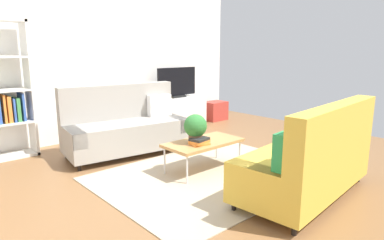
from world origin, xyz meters
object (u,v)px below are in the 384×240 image
(couch_beige, at_px, (126,127))
(bottle_0, at_px, (169,95))
(table_book_0, at_px, (199,144))
(tv_console, at_px, (177,112))
(couch_green, at_px, (310,160))
(vase_1, at_px, (161,95))
(storage_trunk, at_px, (215,111))
(potted_plant, at_px, (195,127))
(tv, at_px, (177,83))
(vase_0, at_px, (153,95))
(coffee_table, at_px, (203,143))

(couch_beige, bearing_deg, bottle_0, -142.12)
(table_book_0, bearing_deg, tv_console, 56.65)
(couch_green, relative_size, bottle_0, 12.70)
(couch_beige, relative_size, vase_1, 14.50)
(storage_trunk, distance_m, potted_plant, 3.59)
(couch_green, relative_size, tv, 1.97)
(potted_plant, relative_size, table_book_0, 1.65)
(tv, relative_size, vase_1, 7.26)
(couch_green, xyz_separation_m, bottle_0, (0.96, 3.78, 0.28))
(couch_green, distance_m, tv_console, 4.01)
(vase_0, height_order, bottle_0, vase_0)
(tv, bearing_deg, vase_1, 169.57)
(coffee_table, relative_size, storage_trunk, 2.12)
(tv_console, distance_m, potted_plant, 2.91)
(vase_1, distance_m, bottle_0, 0.18)
(couch_beige, relative_size, tv_console, 1.43)
(couch_beige, xyz_separation_m, bottle_0, (1.63, 0.95, 0.28))
(coffee_table, bearing_deg, couch_beige, 104.90)
(bottle_0, bearing_deg, storage_trunk, -2.60)
(potted_plant, bearing_deg, bottle_0, 59.23)
(storage_trunk, height_order, bottle_0, bottle_0)
(couch_green, height_order, storage_trunk, couch_green)
(tv_console, distance_m, tv, 0.63)
(tv, xyz_separation_m, table_book_0, (-1.64, -2.47, -0.52))
(couch_beige, xyz_separation_m, couch_green, (0.67, -2.84, 0.00))
(storage_trunk, bearing_deg, table_book_0, -138.90)
(potted_plant, bearing_deg, storage_trunk, 40.11)
(couch_beige, bearing_deg, storage_trunk, -155.50)
(couch_green, relative_size, coffee_table, 1.79)
(couch_beige, distance_m, storage_trunk, 3.10)
(vase_1, bearing_deg, potted_plant, -116.98)
(coffee_table, distance_m, storage_trunk, 3.46)
(couch_green, distance_m, potted_plant, 1.51)
(coffee_table, height_order, storage_trunk, storage_trunk)
(tv, relative_size, table_book_0, 4.17)
(storage_trunk, xyz_separation_m, vase_0, (-1.68, 0.15, 0.51))
(couch_beige, bearing_deg, tv, -144.70)
(potted_plant, relative_size, vase_1, 2.87)
(table_book_0, height_order, vase_1, vase_1)
(tv_console, xyz_separation_m, tv, (0.00, -0.02, 0.63))
(coffee_table, bearing_deg, bottle_0, 61.98)
(tv, distance_m, bottle_0, 0.32)
(vase_1, bearing_deg, couch_beige, -144.97)
(vase_1, bearing_deg, tv, -10.43)
(storage_trunk, height_order, potted_plant, potted_plant)
(tv_console, relative_size, table_book_0, 5.83)
(couch_beige, distance_m, tv, 2.15)
(coffee_table, relative_size, vase_1, 7.99)
(vase_0, relative_size, vase_1, 1.24)
(table_book_0, bearing_deg, coffee_table, 28.28)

